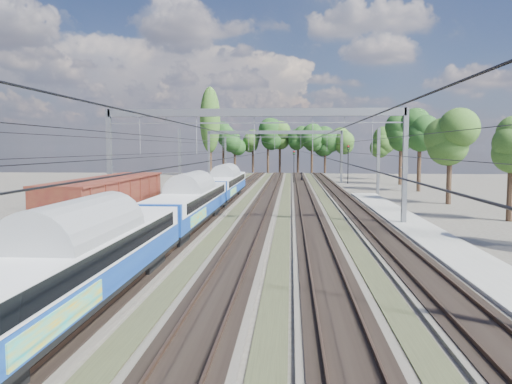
# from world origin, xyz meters

# --- Properties ---
(track_bed) EXTENTS (21.00, 130.00, 0.34)m
(track_bed) POSITION_xyz_m (-0.00, 45.00, 0.10)
(track_bed) COLOR #47423A
(track_bed) RESTS_ON ground
(platform) EXTENTS (3.00, 70.00, 0.30)m
(platform) POSITION_xyz_m (12.00, 20.00, 0.15)
(platform) COLOR gray
(platform) RESTS_ON ground
(catenary) EXTENTS (25.65, 130.00, 9.00)m
(catenary) POSITION_xyz_m (0.33, 52.69, 6.40)
(catenary) COLOR gray
(catenary) RESTS_ON ground
(tree_belt) EXTENTS (39.46, 100.59, 12.08)m
(tree_belt) POSITION_xyz_m (8.23, 89.57, 8.29)
(tree_belt) COLOR black
(tree_belt) RESTS_ON ground
(poplar) EXTENTS (4.40, 4.40, 19.04)m
(poplar) POSITION_xyz_m (-14.50, 98.00, 11.89)
(poplar) COLOR black
(poplar) RESTS_ON ground
(emu_train) EXTENTS (2.77, 58.72, 4.05)m
(emu_train) POSITION_xyz_m (-4.50, 27.23, 2.39)
(emu_train) COLOR black
(emu_train) RESTS_ON ground
(freight_boxcar) EXTENTS (3.12, 15.05, 3.88)m
(freight_boxcar) POSITION_xyz_m (-9.00, 22.95, 2.37)
(freight_boxcar) COLOR black
(freight_boxcar) RESTS_ON ground
(worker) EXTENTS (0.56, 0.70, 1.69)m
(worker) POSITION_xyz_m (4.82, 80.95, 0.84)
(worker) COLOR black
(worker) RESTS_ON ground
(signal_near) EXTENTS (0.39, 0.36, 5.56)m
(signal_near) POSITION_xyz_m (3.35, 75.64, 3.52)
(signal_near) COLOR black
(signal_near) RESTS_ON ground
(signal_far) EXTENTS (0.40, 0.37, 6.46)m
(signal_far) POSITION_xyz_m (12.46, 76.39, 4.09)
(signal_far) COLOR black
(signal_far) RESTS_ON ground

